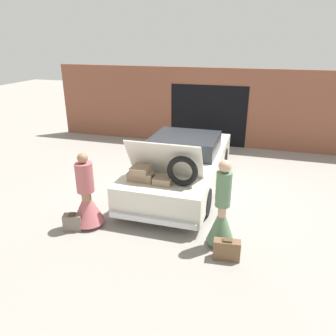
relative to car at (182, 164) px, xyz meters
name	(u,v)px	position (x,y,z in m)	size (l,w,h in m)	color
ground_plane	(182,184)	(0.00, 0.00, -0.61)	(40.00, 40.00, 0.00)	gray
garage_wall_back	(209,108)	(0.00, 3.88, 0.79)	(12.00, 0.14, 2.80)	brown
car	(182,164)	(0.00, 0.00, 0.00)	(2.02, 5.00, 1.74)	silver
person_left	(87,201)	(-1.41, -2.60, -0.03)	(0.68, 0.68, 1.63)	#997051
person_right	(222,216)	(1.41, -2.53, 0.03)	(0.54, 0.54, 1.75)	tan
suitcase_beside_left_person	(73,222)	(-1.62, -2.88, -0.43)	(0.42, 0.32, 0.38)	#75665B
suitcase_beside_right_person	(227,250)	(1.58, -2.95, -0.41)	(0.50, 0.24, 0.41)	brown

